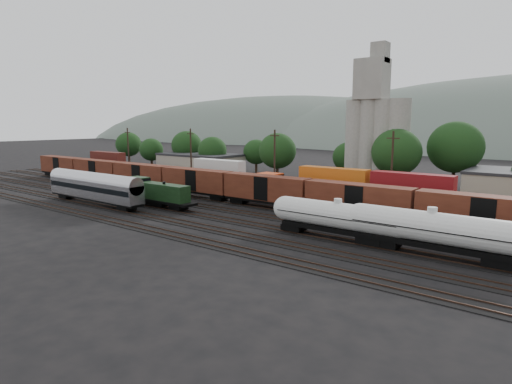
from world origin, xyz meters
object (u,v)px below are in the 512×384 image
Objects in this scene: green_locomotive at (153,192)px; orange_locomotive at (293,189)px; grain_silo at (376,133)px; passenger_coach at (94,186)px; tank_car_a at (337,217)px.

green_locomotive is 0.86× the size of orange_locomotive.
passenger_coach is at bearing -122.05° from grain_silo.
passenger_coach reaches higher than orange_locomotive.
grain_silo is (3.24, 26.00, 8.64)m from orange_locomotive.
green_locomotive is at bearing 30.02° from passenger_coach.
tank_car_a is at bearing -0.00° from green_locomotive.
grain_silo is at bearing 63.83° from green_locomotive.
orange_locomotive reaches higher than tank_car_a.
passenger_coach is at bearing -141.96° from orange_locomotive.
orange_locomotive is (16.91, 15.00, 0.21)m from green_locomotive.
grain_silo reaches higher than orange_locomotive.
green_locomotive is at bearing 180.00° from tank_car_a.
green_locomotive is 0.92× the size of tank_car_a.
tank_car_a is at bearing -73.17° from grain_silo.
passenger_coach reaches higher than tank_car_a.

